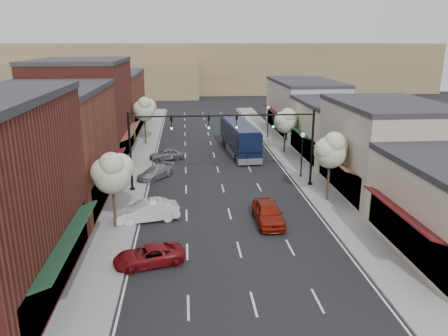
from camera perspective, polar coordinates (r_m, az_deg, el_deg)
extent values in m
plane|color=black|center=(31.86, 1.10, -7.36)|extent=(160.00, 160.00, 0.00)
cube|color=gray|center=(49.44, -10.98, 1.12)|extent=(2.80, 73.00, 0.15)
cube|color=gray|center=(50.52, 8.33, 1.58)|extent=(2.80, 73.00, 0.15)
cube|color=gray|center=(49.31, -9.36, 1.17)|extent=(0.25, 73.00, 0.17)
cube|color=gray|center=(50.22, 6.78, 1.55)|extent=(0.25, 73.00, 0.17)
cube|color=black|center=(24.77, -21.11, -11.75)|extent=(0.60, 11.90, 2.60)
cube|color=#1B4329|center=(23.91, -19.62, -8.62)|extent=(1.07, 9.80, 0.49)
cube|color=brown|center=(37.63, -22.14, 2.38)|extent=(9.00, 14.00, 9.00)
cube|color=#2D2D30|center=(36.88, -22.93, 9.47)|extent=(9.20, 14.10, 0.40)
cube|color=black|center=(37.38, -15.50, -1.71)|extent=(0.60, 11.90, 2.60)
cube|color=#561315|center=(36.82, -14.46, 0.53)|extent=(1.07, 9.80, 0.49)
cube|color=maroon|center=(50.79, -17.82, 7.02)|extent=(9.00, 14.00, 10.50)
cube|color=#2D2D30|center=(50.27, -18.37, 13.15)|extent=(9.20, 14.10, 0.40)
cube|color=black|center=(50.72, -12.82, 3.18)|extent=(0.60, 11.90, 2.60)
cube|color=brown|center=(50.31, -12.02, 4.87)|extent=(1.07, 9.80, 0.49)
cube|color=brown|center=(66.51, -14.84, 8.21)|extent=(9.00, 18.00, 8.00)
cube|color=#2D2D30|center=(66.09, -15.10, 11.81)|extent=(9.20, 18.10, 0.40)
cube|color=black|center=(66.31, -11.09, 6.32)|extent=(0.60, 15.30, 2.60)
cube|color=#1B4329|center=(65.99, -10.46, 7.63)|extent=(1.07, 12.60, 0.49)
cube|color=black|center=(28.84, 23.10, -7.92)|extent=(0.60, 10.20, 2.60)
cube|color=#561315|center=(27.92, 21.99, -5.25)|extent=(1.07, 8.40, 0.49)
cube|color=#B3A799|center=(39.95, 20.25, 2.22)|extent=(8.00, 12.00, 7.50)
cube|color=#2D2D30|center=(39.24, 20.82, 7.82)|extent=(8.20, 12.10, 0.40)
cube|color=black|center=(39.08, 15.03, -0.89)|extent=(0.60, 10.20, 2.60)
cube|color=brown|center=(38.41, 14.07, 1.21)|extent=(1.07, 8.40, 0.49)
cube|color=beige|center=(50.93, 14.54, 4.73)|extent=(8.00, 12.00, 6.00)
cube|color=#2D2D30|center=(50.41, 14.80, 8.29)|extent=(8.20, 12.10, 0.40)
cube|color=black|center=(50.11, 10.43, 3.16)|extent=(0.60, 10.20, 2.60)
cube|color=#1B4329|center=(49.59, 9.62, 4.83)|extent=(1.07, 8.40, 0.49)
cube|color=#B3A799|center=(64.00, 10.44, 7.73)|extent=(8.00, 16.00, 7.00)
cube|color=#2D2D30|center=(63.57, 10.61, 11.02)|extent=(8.20, 16.10, 0.40)
cube|color=black|center=(63.42, 7.11, 6.05)|extent=(0.60, 13.60, 2.60)
cube|color=#561315|center=(63.01, 6.44, 7.39)|extent=(1.07, 11.20, 0.49)
cube|color=#7A6647|center=(119.23, -3.68, 13.05)|extent=(120.00, 30.00, 12.00)
cube|color=#7A6647|center=(109.54, -16.91, 11.06)|extent=(50.00, 20.00, 8.00)
cylinder|color=black|center=(40.67, 11.15, -2.10)|extent=(0.44, 0.44, 0.30)
cylinder|color=black|center=(39.76, 11.41, 2.49)|extent=(0.20, 0.20, 7.00)
cylinder|color=black|center=(38.19, 5.87, 6.91)|extent=(8.00, 0.14, 0.14)
imported|color=black|center=(38.37, 6.43, 6.03)|extent=(0.18, 0.46, 1.10)
sphere|color=#19E533|center=(38.34, 6.45, 5.38)|extent=(0.18, 0.18, 0.18)
imported|color=black|center=(37.87, 1.66, 5.99)|extent=(0.18, 0.46, 1.10)
sphere|color=#19E533|center=(37.83, 1.67, 5.33)|extent=(0.18, 0.18, 0.18)
cylinder|color=black|center=(39.39, -11.84, -2.76)|extent=(0.44, 0.44, 0.30)
cylinder|color=black|center=(38.44, -12.13, 1.97)|extent=(0.20, 0.20, 7.00)
cylinder|color=black|center=(37.51, -6.30, 6.73)|extent=(8.00, 0.14, 0.14)
imported|color=black|center=(37.63, -6.89, 5.81)|extent=(0.18, 0.46, 1.10)
sphere|color=#19E533|center=(37.59, -6.87, 5.15)|extent=(0.18, 0.18, 0.18)
imported|color=black|center=(37.66, -1.99, 5.93)|extent=(0.18, 0.46, 1.10)
sphere|color=#19E533|center=(37.63, -1.98, 5.27)|extent=(0.18, 0.18, 0.18)
cylinder|color=#47382B|center=(36.62, 13.46, -1.51)|extent=(0.20, 0.20, 3.71)
sphere|color=#B1C295|center=(35.99, 13.70, 2.00)|extent=(2.60, 2.60, 2.60)
sphere|color=#B1C295|center=(36.32, 14.35, 2.84)|extent=(2.00, 2.00, 2.00)
sphere|color=#B1C295|center=(35.51, 13.27, 2.42)|extent=(1.90, 1.90, 1.90)
sphere|color=#B1C295|center=(35.35, 14.21, 3.26)|extent=(1.70, 1.70, 1.70)
cylinder|color=#47382B|center=(51.54, 7.92, 3.71)|extent=(0.20, 0.20, 3.33)
sphere|color=#B1C295|center=(51.13, 8.01, 5.99)|extent=(2.60, 2.60, 2.60)
sphere|color=#B1C295|center=(51.46, 8.50, 6.50)|extent=(2.00, 2.00, 2.00)
sphere|color=#B1C295|center=(50.70, 7.66, 6.27)|extent=(1.90, 1.90, 1.90)
sphere|color=#B1C295|center=(50.54, 8.28, 6.81)|extent=(1.70, 1.70, 1.70)
cylinder|color=#47382B|center=(31.44, -14.15, -4.75)|extent=(0.20, 0.20, 3.52)
sphere|color=#B1C295|center=(30.73, -14.43, -0.91)|extent=(2.60, 2.60, 2.60)
sphere|color=#B1C295|center=(30.82, -13.49, 0.05)|extent=(2.00, 2.00, 2.00)
sphere|color=#B1C295|center=(30.43, -15.30, -0.50)|extent=(1.90, 1.90, 1.90)
sphere|color=#B1C295|center=(30.00, -14.50, 0.41)|extent=(1.70, 1.70, 1.70)
cylinder|color=#47382B|center=(56.29, -10.26, 4.94)|extent=(0.20, 0.20, 3.84)
sphere|color=#B1C295|center=(55.87, -10.38, 7.35)|extent=(2.60, 2.60, 2.60)
sphere|color=#B1C295|center=(56.05, -9.87, 7.90)|extent=(2.00, 2.00, 2.00)
sphere|color=#B1C295|center=(55.56, -10.84, 7.65)|extent=(1.90, 1.90, 1.90)
sphere|color=#B1C295|center=(55.23, -10.37, 8.26)|extent=(1.70, 1.70, 1.70)
cylinder|color=black|center=(42.92, 9.98, -1.12)|extent=(0.28, 0.28, 0.20)
cylinder|color=black|center=(42.40, 10.11, 1.33)|extent=(0.12, 0.12, 4.00)
sphere|color=white|center=(41.89, 10.26, 4.26)|extent=(0.44, 0.44, 0.44)
cylinder|color=black|center=(59.42, 5.68, 3.93)|extent=(0.28, 0.28, 0.20)
cylinder|color=black|center=(59.04, 5.74, 5.73)|extent=(0.12, 0.12, 4.00)
sphere|color=white|center=(58.68, 5.80, 7.86)|extent=(0.44, 0.44, 0.44)
cube|color=black|center=(51.10, 2.02, 4.07)|extent=(3.49, 11.92, 2.98)
cube|color=#595B60|center=(51.42, 2.00, 2.54)|extent=(3.52, 11.95, 0.69)
cube|color=black|center=(51.02, 2.02, 4.52)|extent=(3.48, 10.99, 1.08)
cube|color=black|center=(50.80, 2.03, 5.76)|extent=(3.25, 11.44, 0.24)
cube|color=black|center=(45.42, 3.52, 3.27)|extent=(2.04, 0.25, 1.18)
cylinder|color=black|center=(47.30, 1.64, 1.28)|extent=(0.40, 1.04, 1.02)
cylinder|color=black|center=(47.80, 4.36, 1.40)|extent=(0.40, 1.04, 1.02)
cylinder|color=black|center=(54.77, 0.02, 3.38)|extent=(0.40, 1.04, 1.02)
cylinder|color=black|center=(55.20, 2.39, 3.47)|extent=(0.40, 1.04, 1.02)
cylinder|color=black|center=(53.46, 0.27, 3.05)|extent=(0.40, 1.04, 1.02)
cylinder|color=black|center=(53.90, 2.70, 3.15)|extent=(0.40, 1.04, 1.02)
imported|color=maroon|center=(31.90, 5.78, -5.84)|extent=(1.93, 4.74, 1.61)
imported|color=maroon|center=(26.66, -9.79, -11.21)|extent=(4.53, 2.92, 1.16)
imported|color=silver|center=(32.64, -10.06, -5.55)|extent=(4.94, 2.60, 1.55)
imported|color=gray|center=(42.34, -8.96, -0.58)|extent=(3.88, 4.49, 1.24)
imported|color=slate|center=(48.85, -7.52, 1.79)|extent=(4.05, 2.38, 1.29)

